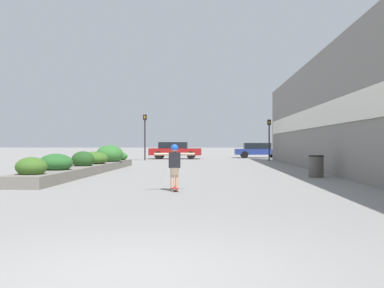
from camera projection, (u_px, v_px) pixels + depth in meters
name	position (u px, v px, depth m)	size (l,w,h in m)	color
ground_plane	(132.00, 275.00, 4.47)	(300.00, 300.00, 0.00)	gray
building_wall_right	(341.00, 108.00, 18.04)	(0.67, 37.47, 5.78)	gray
planter_box	(92.00, 163.00, 20.65)	(1.57, 14.53, 1.30)	slate
skateboard	(175.00, 189.00, 12.42)	(0.32, 0.62, 0.10)	maroon
skateboarder	(175.00, 161.00, 12.42)	(1.17, 0.32, 1.27)	tan
trash_bin	(316.00, 166.00, 17.48)	(0.62, 0.62, 0.91)	#514C47
car_leftmost	(175.00, 150.00, 38.88)	(4.69, 2.00, 1.53)	maroon
car_center_left	(258.00, 150.00, 41.56)	(4.66, 2.05, 1.46)	navy
traffic_light_left	(145.00, 129.00, 35.49)	(0.28, 0.30, 3.81)	black
traffic_light_right	(269.00, 133.00, 34.56)	(0.28, 0.30, 3.34)	black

